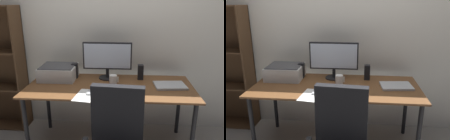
# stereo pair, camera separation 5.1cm
# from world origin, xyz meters

# --- Properties ---
(back_wall) EXTENTS (6.40, 0.10, 2.60)m
(back_wall) POSITION_xyz_m (0.00, 0.55, 1.30)
(back_wall) COLOR silver
(back_wall) RESTS_ON ground
(desk) EXTENTS (1.76, 0.75, 0.74)m
(desk) POSITION_xyz_m (0.00, 0.00, 0.67)
(desk) COLOR brown
(desk) RESTS_ON ground
(monitor) EXTENTS (0.56, 0.20, 0.42)m
(monitor) POSITION_xyz_m (-0.05, 0.23, 0.98)
(monitor) COLOR black
(monitor) RESTS_ON desk
(keyboard) EXTENTS (0.29, 0.12, 0.02)m
(keyboard) POSITION_xyz_m (-0.06, -0.23, 0.75)
(keyboard) COLOR #B7BABC
(keyboard) RESTS_ON desk
(mouse) EXTENTS (0.06, 0.10, 0.03)m
(mouse) POSITION_xyz_m (0.19, -0.23, 0.76)
(mouse) COLOR black
(mouse) RESTS_ON desk
(coffee_mug) EXTENTS (0.10, 0.08, 0.11)m
(coffee_mug) POSITION_xyz_m (0.03, 0.03, 0.79)
(coffee_mug) COLOR white
(coffee_mug) RESTS_ON desk
(laptop) EXTENTS (0.34, 0.26, 0.02)m
(laptop) POSITION_xyz_m (0.63, 0.02, 0.75)
(laptop) COLOR #B7BABC
(laptop) RESTS_ON desk
(speaker_left) EXTENTS (0.06, 0.07, 0.17)m
(speaker_left) POSITION_xyz_m (-0.43, 0.23, 0.82)
(speaker_left) COLOR black
(speaker_left) RESTS_ON desk
(speaker_right) EXTENTS (0.06, 0.07, 0.17)m
(speaker_right) POSITION_xyz_m (0.33, 0.23, 0.82)
(speaker_right) COLOR black
(speaker_right) RESTS_ON desk
(printer) EXTENTS (0.40, 0.34, 0.16)m
(printer) POSITION_xyz_m (-0.61, 0.18, 0.82)
(printer) COLOR silver
(printer) RESTS_ON desk
(paper_sheet) EXTENTS (0.25, 0.32, 0.00)m
(paper_sheet) POSITION_xyz_m (-0.20, -0.27, 0.74)
(paper_sheet) COLOR white
(paper_sheet) RESTS_ON desk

